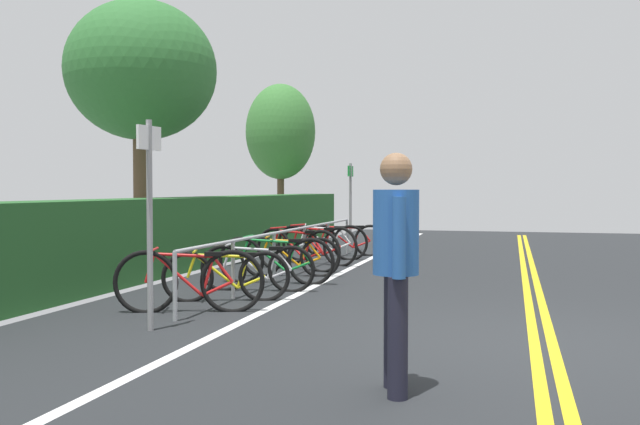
{
  "coord_description": "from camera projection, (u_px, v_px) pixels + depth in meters",
  "views": [
    {
      "loc": [
        -6.68,
        0.29,
        1.43
      ],
      "look_at": [
        4.31,
        3.32,
        1.04
      ],
      "focal_mm": 39.14,
      "sensor_mm": 36.0,
      "label": 1
    }
  ],
  "objects": [
    {
      "name": "bicycle_8",
      "position": [
        346.0,
        240.0,
        14.82
      ],
      "size": [
        0.62,
        1.68,
        0.71
      ],
      "color": "black",
      "rests_on": "ground_plane"
    },
    {
      "name": "centre_line_yellow_inner",
      "position": [
        553.0,
        345.0,
        6.38
      ],
      "size": [
        31.07,
        0.1,
        0.0
      ],
      "primitive_type": "cube",
      "color": "gold",
      "rests_on": "ground_plane"
    },
    {
      "name": "bicycle_7",
      "position": [
        325.0,
        242.0,
        14.0
      ],
      "size": [
        0.58,
        1.68,
        0.75
      ],
      "color": "black",
      "rests_on": "ground_plane"
    },
    {
      "name": "bicycle_1",
      "position": [
        226.0,
        276.0,
        8.86
      ],
      "size": [
        0.66,
        1.55,
        0.68
      ],
      "color": "black",
      "rests_on": "ground_plane"
    },
    {
      "name": "ground_plane",
      "position": [
        543.0,
        347.0,
        6.4
      ],
      "size": [
        34.52,
        10.82,
        0.05
      ],
      "primitive_type": "cube",
      "color": "#232628"
    },
    {
      "name": "tree_mid",
      "position": [
        141.0,
        72.0,
        12.93
      ],
      "size": [
        2.78,
        2.78,
        4.92
      ],
      "color": "brown",
      "rests_on": "ground_plane"
    },
    {
      "name": "centre_line_yellow_outer",
      "position": [
        534.0,
        344.0,
        6.43
      ],
      "size": [
        31.07,
        0.1,
        0.0
      ],
      "primitive_type": "cube",
      "color": "gold",
      "rests_on": "ground_plane"
    },
    {
      "name": "pedestrian",
      "position": [
        396.0,
        255.0,
        4.85
      ],
      "size": [
        0.48,
        0.32,
        1.68
      ],
      "color": "#1E1E2D",
      "rests_on": "ground_plane"
    },
    {
      "name": "bicycle_5",
      "position": [
        297.0,
        249.0,
        12.25
      ],
      "size": [
        0.66,
        1.73,
        0.77
      ],
      "color": "black",
      "rests_on": "ground_plane"
    },
    {
      "name": "bicycle_3",
      "position": [
        276.0,
        260.0,
        10.52
      ],
      "size": [
        0.46,
        1.82,
        0.75
      ],
      "color": "black",
      "rests_on": "ground_plane"
    },
    {
      "name": "bike_lane_stripe_white",
      "position": [
        232.0,
        326.0,
        7.22
      ],
      "size": [
        31.07,
        0.12,
        0.0
      ],
      "primitive_type": "cube",
      "color": "white",
      "rests_on": "ground_plane"
    },
    {
      "name": "bike_rack",
      "position": [
        290.0,
        240.0,
        11.41
      ],
      "size": [
        8.16,
        0.05,
        0.77
      ],
      "color": "#9EA0A5",
      "rests_on": "ground_plane"
    },
    {
      "name": "sign_post_near",
      "position": [
        150.0,
        203.0,
        6.98
      ],
      "size": [
        0.36,
        0.08,
        2.12
      ],
      "color": "gray",
      "rests_on": "ground_plane"
    },
    {
      "name": "bicycle_2",
      "position": [
        257.0,
        268.0,
        9.73
      ],
      "size": [
        0.46,
        1.63,
        0.69
      ],
      "color": "black",
      "rests_on": "ground_plane"
    },
    {
      "name": "tree_far_right",
      "position": [
        281.0,
        132.0,
        20.6
      ],
      "size": [
        2.06,
        2.06,
        4.52
      ],
      "color": "brown",
      "rests_on": "ground_plane"
    },
    {
      "name": "bicycle_0",
      "position": [
        189.0,
        281.0,
        8.07
      ],
      "size": [
        0.66,
        1.68,
        0.77
      ],
      "color": "black",
      "rests_on": "ground_plane"
    },
    {
      "name": "hedge_backdrop",
      "position": [
        201.0,
        230.0,
        13.47
      ],
      "size": [
        17.11,
        0.96,
        1.27
      ],
      "primitive_type": "cube",
      "color": "#235626",
      "rests_on": "ground_plane"
    },
    {
      "name": "bicycle_4",
      "position": [
        291.0,
        257.0,
        11.36
      ],
      "size": [
        0.51,
        1.59,
        0.69
      ],
      "color": "black",
      "rests_on": "ground_plane"
    },
    {
      "name": "sign_post_far",
      "position": [
        350.0,
        198.0,
        15.79
      ],
      "size": [
        0.36,
        0.06,
        2.01
      ],
      "color": "gray",
      "rests_on": "ground_plane"
    },
    {
      "name": "bicycle_6",
      "position": [
        316.0,
        245.0,
        13.17
      ],
      "size": [
        0.67,
        1.75,
        0.77
      ],
      "color": "black",
      "rests_on": "ground_plane"
    }
  ]
}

